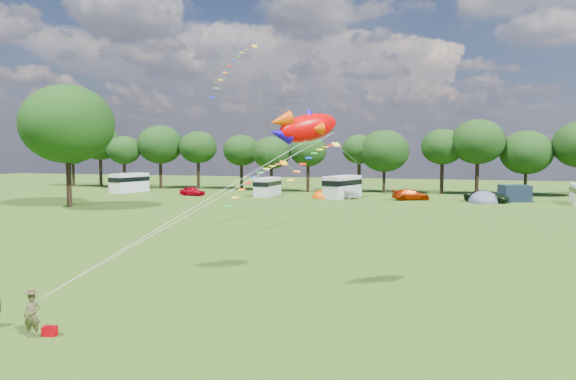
% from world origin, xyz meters
% --- Properties ---
extents(ground_plane, '(180.00, 180.00, 0.00)m').
position_xyz_m(ground_plane, '(0.00, 0.00, 0.00)').
color(ground_plane, '#18320D').
rests_on(ground_plane, ground).
extents(tree_line, '(102.98, 10.98, 10.27)m').
position_xyz_m(tree_line, '(5.30, 54.99, 6.35)').
color(tree_line, black).
rests_on(tree_line, ground).
extents(big_tree, '(10.00, 10.00, 13.28)m').
position_xyz_m(big_tree, '(-30.00, 28.00, 9.02)').
color(big_tree, black).
rests_on(big_tree, ground).
extents(car_a, '(3.81, 2.15, 1.20)m').
position_xyz_m(car_a, '(-22.72, 44.15, 0.60)').
color(car_a, '#B10012').
rests_on(car_a, ground).
extents(car_b, '(4.01, 1.68, 1.39)m').
position_xyz_m(car_b, '(-2.76, 45.02, 0.69)').
color(car_b, gray).
rests_on(car_b, ground).
extents(car_c, '(4.80, 3.35, 1.33)m').
position_xyz_m(car_c, '(5.90, 45.29, 0.66)').
color(car_c, '#942000').
rests_on(car_c, ground).
extents(car_d, '(5.68, 3.88, 1.42)m').
position_xyz_m(car_d, '(14.71, 44.78, 0.71)').
color(car_d, black).
rests_on(car_d, ground).
extents(campervan_a, '(4.10, 6.00, 2.71)m').
position_xyz_m(campervan_a, '(-33.71, 46.79, 1.46)').
color(campervan_a, silver).
rests_on(campervan_a, ground).
extents(campervan_b, '(2.54, 5.15, 2.45)m').
position_xyz_m(campervan_b, '(-12.75, 45.97, 1.31)').
color(campervan_b, silver).
rests_on(campervan_b, ground).
extents(campervan_c, '(4.53, 6.27, 2.83)m').
position_xyz_m(campervan_c, '(-2.78, 46.12, 1.52)').
color(campervan_c, silver).
rests_on(campervan_c, ground).
extents(tent_orange, '(2.71, 2.97, 2.12)m').
position_xyz_m(tent_orange, '(-5.15, 45.17, 0.02)').
color(tent_orange, '#E14500').
rests_on(tent_orange, ground).
extents(tent_greyblue, '(3.73, 4.08, 2.77)m').
position_xyz_m(tent_greyblue, '(14.34, 44.29, 0.02)').
color(tent_greyblue, '#434A62').
rests_on(tent_greyblue, ground).
extents(awning_navy, '(3.81, 3.41, 1.99)m').
position_xyz_m(awning_navy, '(18.01, 46.59, 1.00)').
color(awning_navy, black).
rests_on(awning_navy, ground).
extents(kite_flyer, '(0.67, 0.54, 1.59)m').
position_xyz_m(kite_flyer, '(-4.86, -8.78, 0.79)').
color(kite_flyer, brown).
rests_on(kite_flyer, ground).
extents(kite_bag, '(0.51, 0.38, 0.34)m').
position_xyz_m(kite_bag, '(-4.41, -8.47, 0.17)').
color(kite_bag, '#BC0009').
rests_on(kite_bag, ground).
extents(fish_kite, '(3.41, 3.05, 1.95)m').
position_xyz_m(fish_kite, '(2.66, 0.57, 7.55)').
color(fish_kite, '#D50000').
rests_on(fish_kite, ground).
extents(streamer_kite_a, '(3.25, 5.55, 5.74)m').
position_xyz_m(streamer_kite_a, '(-10.41, 27.85, 14.92)').
color(streamer_kite_a, yellow).
rests_on(streamer_kite_a, ground).
extents(streamer_kite_b, '(4.31, 4.70, 3.81)m').
position_xyz_m(streamer_kite_b, '(-5.79, 21.15, 4.09)').
color(streamer_kite_b, '#FF9D00').
rests_on(streamer_kite_b, ground).
extents(streamer_kite_c, '(3.14, 4.89, 2.79)m').
position_xyz_m(streamer_kite_c, '(0.20, 16.22, 6.04)').
color(streamer_kite_c, yellow).
rests_on(streamer_kite_c, ground).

